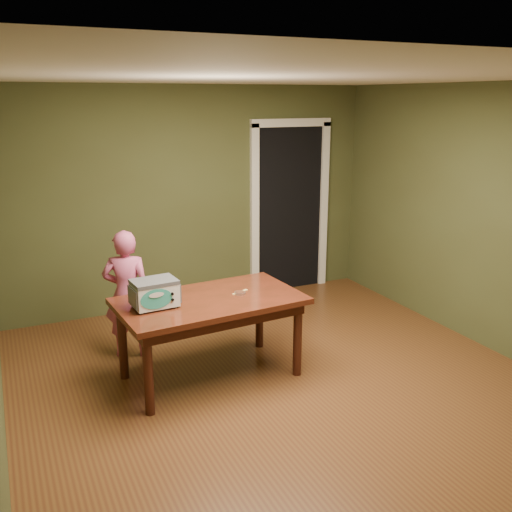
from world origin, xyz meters
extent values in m
plane|color=brown|center=(0.00, 0.00, 0.00)|extent=(5.00, 5.00, 0.00)
cube|color=#434B28|center=(0.00, 2.50, 1.30)|extent=(4.50, 0.02, 2.60)
cube|color=#434B28|center=(2.25, 0.00, 1.30)|extent=(0.02, 5.00, 2.60)
cube|color=white|center=(0.00, 0.00, 2.60)|extent=(4.50, 5.00, 0.02)
cube|color=black|center=(1.30, 2.80, 1.05)|extent=(0.90, 0.60, 2.10)
cube|color=black|center=(1.30, 2.48, 1.05)|extent=(0.90, 0.02, 2.10)
cube|color=white|center=(0.80, 2.47, 1.05)|extent=(0.10, 0.06, 2.20)
cube|color=white|center=(1.80, 2.47, 1.05)|extent=(0.10, 0.06, 2.20)
cube|color=white|center=(1.30, 2.47, 2.15)|extent=(1.10, 0.06, 0.10)
cube|color=#3E1B0E|center=(-0.51, 0.57, 0.72)|extent=(1.66, 1.01, 0.05)
cube|color=#34150D|center=(-0.51, 0.57, 0.65)|extent=(1.53, 0.89, 0.10)
cylinder|color=#34150D|center=(-1.18, 0.17, 0.35)|extent=(0.08, 0.08, 0.70)
cylinder|color=#34150D|center=(-1.24, 0.86, 0.35)|extent=(0.08, 0.08, 0.70)
cylinder|color=#34150D|center=(0.21, 0.27, 0.35)|extent=(0.08, 0.08, 0.70)
cylinder|color=#34150D|center=(0.16, 0.97, 0.35)|extent=(0.08, 0.08, 0.70)
cylinder|color=#4C4F54|center=(-1.14, 0.45, 0.76)|extent=(0.02, 0.02, 0.02)
cylinder|color=#4C4F54|center=(-1.16, 0.64, 0.76)|extent=(0.02, 0.02, 0.02)
cylinder|color=#4C4F54|center=(-0.85, 0.47, 0.76)|extent=(0.02, 0.02, 0.02)
cylinder|color=#4C4F54|center=(-0.86, 0.67, 0.76)|extent=(0.02, 0.02, 0.02)
cube|color=white|center=(-1.00, 0.56, 0.87)|extent=(0.38, 0.28, 0.20)
cube|color=#4C4F54|center=(-1.00, 0.56, 0.97)|extent=(0.38, 0.29, 0.03)
cube|color=#4C4F54|center=(-1.19, 0.54, 0.87)|extent=(0.03, 0.23, 0.16)
cube|color=#4C4F54|center=(-0.82, 0.57, 0.87)|extent=(0.03, 0.23, 0.16)
ellipsoid|color=teal|center=(-1.02, 0.43, 0.87)|extent=(0.27, 0.03, 0.17)
cylinder|color=black|center=(-0.89, 0.43, 0.89)|extent=(0.03, 0.01, 0.02)
cylinder|color=black|center=(-0.89, 0.43, 0.84)|extent=(0.02, 0.01, 0.02)
cylinder|color=silver|center=(-0.23, 0.56, 0.76)|extent=(0.10, 0.10, 0.02)
cylinder|color=#492518|center=(-0.23, 0.56, 0.77)|extent=(0.09, 0.09, 0.01)
cube|color=#FFD56E|center=(-0.21, 0.60, 0.75)|extent=(0.18, 0.09, 0.01)
imported|color=#C8527F|center=(-1.07, 1.33, 0.63)|extent=(0.54, 0.45, 1.26)
camera|label=1|loc=(-2.12, -3.88, 2.45)|focal=40.00mm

